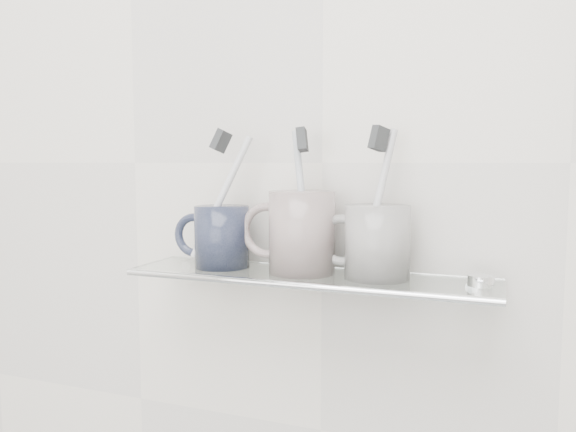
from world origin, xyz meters
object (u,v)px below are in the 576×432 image
at_px(mug_center, 302,232).
at_px(mug_right, 377,242).
at_px(shelf_glass, 308,277).
at_px(mug_left, 222,237).

distance_m(mug_center, mug_right, 0.10).
bearing_deg(mug_right, shelf_glass, -156.85).
height_order(shelf_glass, mug_right, mug_right).
relative_size(shelf_glass, mug_right, 5.24).
relative_size(shelf_glass, mug_center, 4.47).
distance_m(shelf_glass, mug_center, 0.06).
bearing_deg(shelf_glass, mug_left, 177.84).
distance_m(shelf_glass, mug_right, 0.11).
relative_size(shelf_glass, mug_left, 5.67).
bearing_deg(shelf_glass, mug_center, 154.91).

